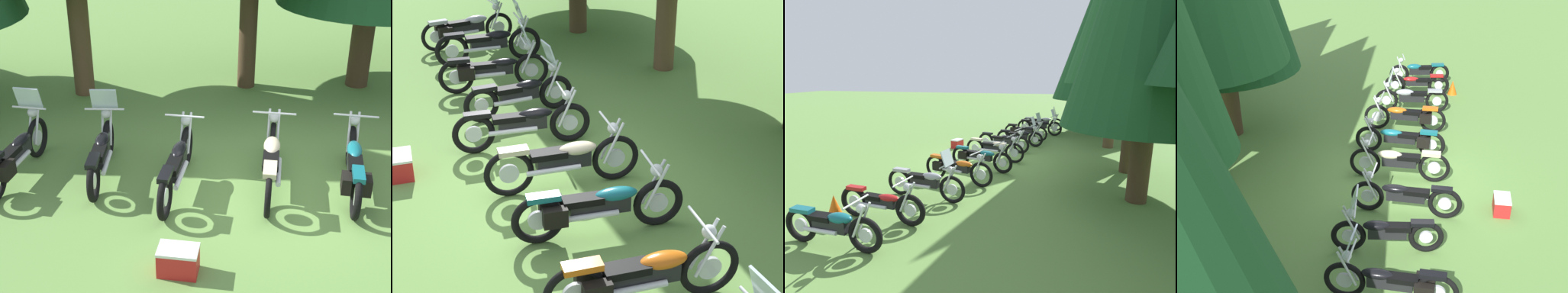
% 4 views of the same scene
% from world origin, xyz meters
% --- Properties ---
extents(ground_plane, '(80.00, 80.00, 0.00)m').
position_xyz_m(ground_plane, '(0.00, 0.00, 0.00)').
color(ground_plane, '#608C42').
extents(motorcycle_0, '(0.67, 2.32, 1.37)m').
position_xyz_m(motorcycle_0, '(-7.02, 1.47, 0.48)').
color(motorcycle_0, black).
rests_on(motorcycle_0, ground_plane).
extents(motorcycle_1, '(0.81, 2.39, 1.39)m').
position_xyz_m(motorcycle_1, '(-5.61, 1.45, 0.49)').
color(motorcycle_1, black).
rests_on(motorcycle_1, ground_plane).
extents(motorcycle_2, '(0.88, 2.18, 1.37)m').
position_xyz_m(motorcycle_2, '(-4.09, 0.82, 0.46)').
color(motorcycle_2, black).
rests_on(motorcycle_2, ground_plane).
extents(motorcycle_3, '(0.67, 2.13, 1.34)m').
position_xyz_m(motorcycle_3, '(-2.69, 0.75, 0.44)').
color(motorcycle_3, black).
rests_on(motorcycle_3, ground_plane).
extents(motorcycle_4, '(0.90, 2.28, 1.01)m').
position_xyz_m(motorcycle_4, '(-1.48, 0.19, 0.44)').
color(motorcycle_4, black).
rests_on(motorcycle_4, ground_plane).
extents(motorcycle_5, '(0.89, 2.34, 1.03)m').
position_xyz_m(motorcycle_5, '(0.02, 0.11, 0.47)').
color(motorcycle_5, black).
rests_on(motorcycle_5, ground_plane).
extents(motorcycle_6, '(1.00, 2.29, 1.01)m').
position_xyz_m(motorcycle_6, '(1.30, -0.16, 0.44)').
color(motorcycle_6, black).
rests_on(motorcycle_6, ground_plane).
extents(motorcycle_7, '(0.98, 2.29, 1.03)m').
position_xyz_m(motorcycle_7, '(2.78, -0.52, 0.47)').
color(motorcycle_7, black).
rests_on(motorcycle_7, ground_plane).
extents(picnic_cooler, '(0.60, 0.47, 0.38)m').
position_xyz_m(picnic_cooler, '(-1.63, -1.88, 0.19)').
color(picnic_cooler, red).
rests_on(picnic_cooler, ground_plane).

